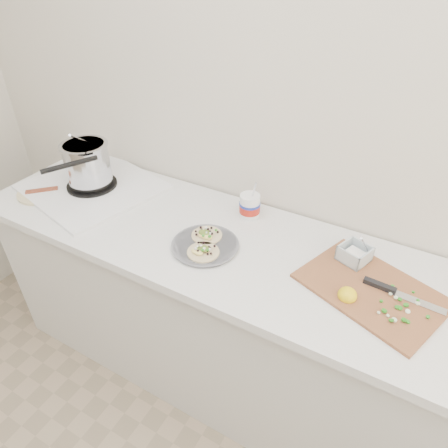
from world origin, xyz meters
The scene contains 6 objects.
counter centered at (0.00, 1.43, 0.45)m, with size 2.44×0.66×0.90m.
stove centered at (-0.84, 1.46, 0.99)m, with size 0.70×0.67×0.28m.
taco_plate centered at (-0.12, 1.34, 0.92)m, with size 0.27×0.27×0.04m.
tub centered at (-0.06, 1.62, 0.97)m, with size 0.09×0.09×0.21m.
cutboard centered at (0.51, 1.43, 0.92)m, with size 0.55×0.46×0.07m.
bacon_plate centered at (-1.02, 1.31, 0.91)m, with size 0.23×0.23×0.02m.
Camera 1 is at (0.55, 0.30, 1.90)m, focal length 32.00 mm.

